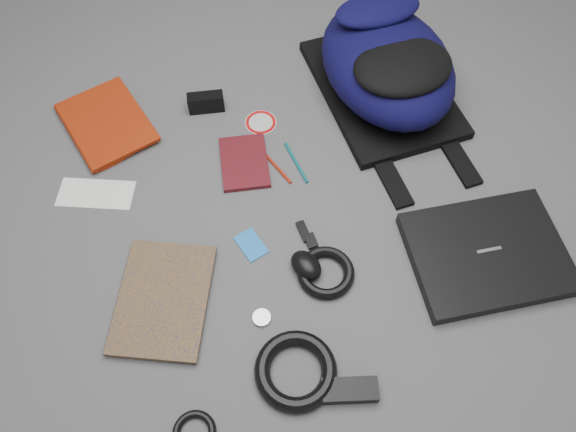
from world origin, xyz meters
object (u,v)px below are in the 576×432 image
object	(u,v)px
compact_camera	(206,102)
mouse	(306,265)
backpack	(387,64)
dvd_case	(244,162)
power_brick	(350,390)
comic_book	(119,296)
textbook_red	(72,139)
laptop	(487,253)

from	to	relation	value
compact_camera	mouse	size ratio (longest dim) A/B	1.17
backpack	dvd_case	xyz separation A→B (m)	(-0.46, -0.13, -0.11)
compact_camera	backpack	bearing A→B (deg)	-0.16
backpack	power_brick	distance (m)	0.90
comic_book	textbook_red	bearing A→B (deg)	118.54
dvd_case	compact_camera	size ratio (longest dim) A/B	1.73
compact_camera	mouse	world-z (taller)	compact_camera
comic_book	compact_camera	bearing A→B (deg)	79.63
laptop	power_brick	xyz separation A→B (m)	(-0.44, -0.20, -0.00)
comic_book	laptop	bearing A→B (deg)	12.08
laptop	mouse	distance (m)	0.45
textbook_red	comic_book	xyz separation A→B (m)	(0.05, -0.51, -0.00)
backpack	power_brick	world-z (taller)	backpack
backpack	laptop	bearing A→B (deg)	-88.20
backpack	compact_camera	xyz separation A→B (m)	(-0.51, 0.09, -0.08)
backpack	power_brick	xyz separation A→B (m)	(-0.41, -0.79, -0.10)
compact_camera	power_brick	world-z (taller)	compact_camera
textbook_red	compact_camera	distance (m)	0.39
comic_book	power_brick	world-z (taller)	power_brick
backpack	compact_camera	size ratio (longest dim) A/B	5.27
compact_camera	power_brick	bearing A→B (deg)	-73.24
dvd_case	compact_camera	world-z (taller)	compact_camera
backpack	comic_book	distance (m)	0.96
dvd_case	mouse	bearing A→B (deg)	-70.85
backpack	mouse	size ratio (longest dim) A/B	6.14
textbook_red	comic_book	distance (m)	0.51
dvd_case	mouse	xyz separation A→B (m)	(0.06, -0.36, 0.02)
laptop	mouse	world-z (taller)	mouse
dvd_case	compact_camera	distance (m)	0.23
laptop	compact_camera	size ratio (longest dim) A/B	3.63
laptop	comic_book	xyz separation A→B (m)	(-0.88, 0.17, -0.01)
compact_camera	comic_book	bearing A→B (deg)	-113.27
backpack	comic_book	size ratio (longest dim) A/B	1.86
mouse	dvd_case	bearing A→B (deg)	77.59
laptop	compact_camera	distance (m)	0.87
backpack	textbook_red	distance (m)	0.91
backpack	compact_camera	distance (m)	0.53
textbook_red	dvd_case	world-z (taller)	textbook_red
power_brick	backpack	bearing A→B (deg)	78.47
laptop	power_brick	distance (m)	0.49
backpack	laptop	distance (m)	0.60
textbook_red	power_brick	distance (m)	1.01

